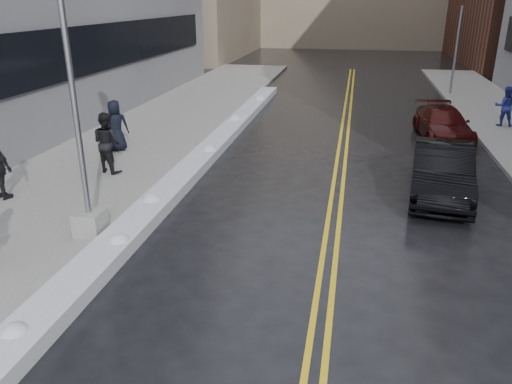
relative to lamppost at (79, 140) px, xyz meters
The scene contains 12 objects.
ground 4.62m from the lamppost, 31.22° to the right, with size 160.00×160.00×0.00m, color black.
sidewalk_west 8.72m from the lamppost, 107.03° to the left, with size 5.50×50.00×0.15m, color gray.
lane_line_left 10.12m from the lamppost, 54.77° to the left, with size 0.12×50.00×0.01m, color gold.
lane_line_right 10.29m from the lamppost, 53.36° to the left, with size 0.12×50.00×0.01m, color gold.
snow_ridge 6.50m from the lamppost, 81.94° to the left, with size 0.90×30.00×0.34m, color silver.
lamppost is the anchor object (origin of this frame).
traffic_signal 24.98m from the lamppost, 61.79° to the left, with size 0.16×0.20×6.00m.
pedestrian_b 5.01m from the lamppost, 111.15° to the left, with size 0.97×0.76×2.00m, color black.
pedestrian_c 7.48m from the lamppost, 110.68° to the left, with size 0.93×0.61×1.91m, color black.
pedestrian_east 18.90m from the lamppost, 47.36° to the left, with size 0.86×0.67×1.77m, color navy.
car_black 10.14m from the lamppost, 28.13° to the left, with size 1.65×4.74×1.56m, color black.
car_maroon 15.22m from the lamppost, 49.41° to the left, with size 1.83×4.51×1.31m, color #370A08.
Camera 1 is at (2.81, -8.05, 5.59)m, focal length 35.00 mm.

